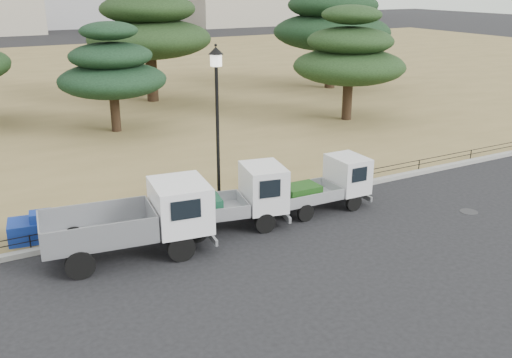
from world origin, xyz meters
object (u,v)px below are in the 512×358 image
truck_large (138,218)px  truck_kei_rear (328,184)px  truck_kei_front (236,198)px  street_lamp (217,102)px  tarp_pile (33,229)px

truck_large → truck_kei_rear: truck_large is taller
truck_kei_front → street_lamp: 3.12m
truck_kei_rear → tarp_pile: (-9.32, 1.85, -0.36)m
street_lamp → tarp_pile: street_lamp is taller
tarp_pile → truck_large: bearing=-40.4°
truck_large → street_lamp: bearing=34.9°
truck_large → truck_kei_front: 3.34m
street_lamp → truck_large: bearing=-152.2°
truck_large → truck_kei_front: (3.31, 0.40, -0.16)m
truck_kei_front → street_lamp: bearing=99.3°
truck_large → tarp_pile: size_ratio=3.33×
truck_kei_rear → street_lamp: (-3.42, 1.45, 2.91)m
truck_kei_rear → street_lamp: street_lamp is taller
tarp_pile → truck_kei_front: bearing=-16.8°
truck_kei_rear → street_lamp: size_ratio=0.62×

